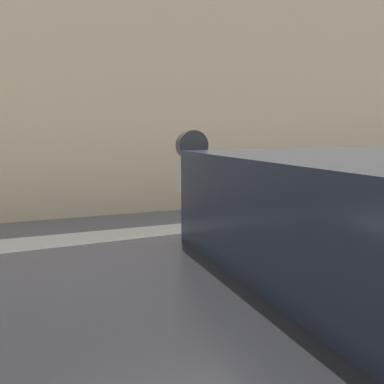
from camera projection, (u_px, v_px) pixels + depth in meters
sidewalk at (169, 263)px, 4.07m from camera, size 24.00×2.80×0.11m
building_facade at (117, 38)px, 6.34m from camera, size 24.00×0.30×6.05m
parking_meter at (192, 189)px, 2.73m from camera, size 0.22×0.13×1.36m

